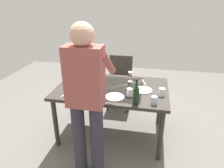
{
  "coord_description": "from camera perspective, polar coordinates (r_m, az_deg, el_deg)",
  "views": [
    {
      "loc": [
        -0.5,
        2.47,
        1.91
      ],
      "look_at": [
        0.0,
        0.0,
        0.79
      ],
      "focal_mm": 33.21,
      "sensor_mm": 36.0,
      "label": 1
    }
  ],
  "objects": [
    {
      "name": "wine_bottle",
      "position": [
        2.34,
        6.64,
        -3.04
      ],
      "size": [
        0.07,
        0.07,
        0.3
      ],
      "color": "black",
      "rests_on": "dining_table"
    },
    {
      "name": "chair_near",
      "position": [
        3.64,
        2.18,
        1.53
      ],
      "size": [
        0.4,
        0.4,
        0.91
      ],
      "color": "black",
      "rests_on": "ground_plane"
    },
    {
      "name": "table_fork",
      "position": [
        2.66,
        -12.7,
        -2.71
      ],
      "size": [
        0.06,
        0.18,
        0.0
      ],
      "primitive_type": "cube",
      "rotation": [
        0.0,
        0.0,
        -0.27
      ],
      "color": "silver",
      "rests_on": "dining_table"
    },
    {
      "name": "water_cup_near_left",
      "position": [
        2.54,
        4.85,
        -2.28
      ],
      "size": [
        0.07,
        0.07,
        0.1
      ],
      "primitive_type": "cylinder",
      "color": "silver",
      "rests_on": "dining_table"
    },
    {
      "name": "table_knife",
      "position": [
        2.97,
        8.73,
        0.53
      ],
      "size": [
        0.07,
        0.2,
        0.0
      ],
      "primitive_type": "cube",
      "rotation": [
        0.0,
        0.0,
        0.29
      ],
      "color": "silver",
      "rests_on": "dining_table"
    },
    {
      "name": "water_cup_far_left",
      "position": [
        2.61,
        13.53,
        -2.15
      ],
      "size": [
        0.08,
        0.08,
        0.1
      ],
      "primitive_type": "cylinder",
      "color": "silver",
      "rests_on": "dining_table"
    },
    {
      "name": "side_bowl_salad",
      "position": [
        2.65,
        -7.9,
        -1.69
      ],
      "size": [
        0.18,
        0.18,
        0.07
      ],
      "color": "white",
      "rests_on": "dining_table"
    },
    {
      "name": "serving_bowl_pasta",
      "position": [
        2.96,
        -5.93,
        1.2
      ],
      "size": [
        0.3,
        0.3,
        0.07
      ],
      "color": "white",
      "rests_on": "dining_table"
    },
    {
      "name": "water_cup_near_right",
      "position": [
        2.4,
        11.53,
        -4.41
      ],
      "size": [
        0.07,
        0.07,
        0.1
      ],
      "primitive_type": "cylinder",
      "color": "silver",
      "rests_on": "dining_table"
    },
    {
      "name": "dinner_plate_far",
      "position": [
        2.72,
        8.61,
        -1.65
      ],
      "size": [
        0.23,
        0.23,
        0.01
      ],
      "primitive_type": "cylinder",
      "color": "white",
      "rests_on": "dining_table"
    },
    {
      "name": "wine_glass_left",
      "position": [
        2.93,
        5.08,
        2.51
      ],
      "size": [
        0.07,
        0.07,
        0.15
      ],
      "color": "white",
      "rests_on": "dining_table"
    },
    {
      "name": "person_server",
      "position": [
        2.07,
        -7.12,
        -3.48
      ],
      "size": [
        0.42,
        0.61,
        1.69
      ],
      "color": "#2D2D38",
      "rests_on": "ground_plane"
    },
    {
      "name": "dinner_plate_near",
      "position": [
        2.52,
        0.75,
        -3.57
      ],
      "size": [
        0.23,
        0.23,
        0.01
      ],
      "primitive_type": "cylinder",
      "color": "white",
      "rests_on": "dining_table"
    },
    {
      "name": "dining_table",
      "position": [
        2.81,
        -0.0,
        -2.32
      ],
      "size": [
        1.48,
        0.94,
        0.74
      ],
      "color": "#332D28",
      "rests_on": "ground_plane"
    },
    {
      "name": "ground_plane",
      "position": [
        3.16,
        -0.0,
        -13.29
      ],
      "size": [
        6.0,
        6.0,
        0.0
      ],
      "primitive_type": "plane",
      "color": "#66605B"
    }
  ]
}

